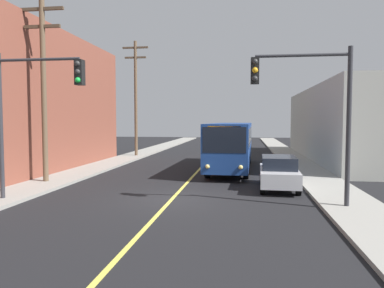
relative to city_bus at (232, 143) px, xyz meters
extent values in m
plane|color=black|center=(-2.20, -10.22, -1.82)|extent=(120.00, 120.00, 0.00)
cube|color=gray|center=(-9.45, -0.22, -1.74)|extent=(2.50, 90.00, 0.15)
cube|color=gray|center=(5.05, -0.22, -1.74)|extent=(2.50, 90.00, 0.15)
cube|color=#D8CC4C|center=(-2.20, 4.78, -1.81)|extent=(0.16, 60.00, 0.01)
cube|color=black|center=(-10.74, -3.53, -0.22)|extent=(0.06, 14.44, 1.30)
cube|color=black|center=(-10.74, -3.53, 2.98)|extent=(0.06, 14.44, 1.30)
cube|color=#B2B2A8|center=(12.30, 7.58, 1.25)|extent=(12.00, 23.58, 6.13)
cube|color=black|center=(6.34, 7.58, -0.22)|extent=(0.06, 16.51, 1.30)
cube|color=navy|center=(0.00, 0.01, 0.01)|extent=(2.94, 12.08, 2.75)
cube|color=black|center=(-0.19, -5.96, 0.53)|extent=(2.35, 0.16, 1.40)
cube|color=black|center=(0.20, 5.99, 0.63)|extent=(2.30, 0.15, 1.10)
cube|color=black|center=(-1.25, 0.05, 0.53)|extent=(0.39, 10.20, 1.10)
cube|color=black|center=(1.25, -0.03, 0.53)|extent=(0.39, 10.20, 1.10)
cube|color=orange|center=(-0.19, -5.95, 1.13)|extent=(1.79, 0.12, 0.30)
sphere|color=#F9D872|center=(-1.09, -5.97, -0.92)|extent=(0.24, 0.24, 0.24)
sphere|color=#F9D872|center=(0.70, -6.03, -0.92)|extent=(0.24, 0.24, 0.24)
cylinder|color=black|center=(-1.26, -4.15, -1.32)|extent=(0.33, 1.01, 1.00)
cylinder|color=black|center=(0.99, -4.22, -1.32)|extent=(0.33, 1.01, 1.00)
cylinder|color=black|center=(-1.01, 3.55, -1.32)|extent=(0.33, 1.01, 1.00)
cylinder|color=black|center=(1.24, 3.47, -1.32)|extent=(0.33, 1.01, 1.00)
cube|color=#B7B7BC|center=(2.58, -7.16, -1.15)|extent=(1.96, 4.46, 0.70)
cube|color=black|center=(2.58, -7.16, -0.50)|extent=(1.71, 2.52, 0.60)
cylinder|color=black|center=(1.72, -8.63, -1.50)|extent=(0.24, 0.65, 0.64)
cylinder|color=black|center=(3.32, -8.69, -1.50)|extent=(0.24, 0.65, 0.64)
cylinder|color=black|center=(1.83, -5.63, -1.50)|extent=(0.24, 0.65, 0.64)
cylinder|color=black|center=(3.43, -5.69, -1.50)|extent=(0.24, 0.65, 0.64)
cylinder|color=brown|center=(-9.65, -7.39, 3.16)|extent=(0.28, 0.28, 9.65)
cube|color=#4C3D2D|center=(-9.65, -7.39, 7.38)|extent=(2.40, 0.16, 0.16)
cube|color=#4C3D2D|center=(-9.65, -7.39, 6.48)|extent=(2.00, 0.16, 0.16)
cylinder|color=brown|center=(-9.13, 7.76, 3.60)|extent=(0.28, 0.28, 10.54)
cube|color=#4C3D2D|center=(-9.13, 7.76, 8.27)|extent=(2.40, 0.16, 0.16)
cube|color=#4C3D2D|center=(-9.13, 7.76, 7.37)|extent=(2.00, 0.16, 0.16)
cylinder|color=#2D2D33|center=(-9.15, -11.72, 1.33)|extent=(0.18, 0.18, 6.00)
cylinder|color=#2D2D33|center=(-7.40, -11.72, 4.03)|extent=(3.50, 0.12, 0.12)
cube|color=black|center=(-5.65, -11.72, 3.48)|extent=(0.32, 0.36, 1.00)
sphere|color=#2D2D2D|center=(-5.65, -11.91, 3.80)|extent=(0.22, 0.22, 0.22)
sphere|color=#2D2D2D|center=(-5.65, -11.91, 3.48)|extent=(0.22, 0.22, 0.22)
sphere|color=green|center=(-5.65, -11.91, 3.16)|extent=(0.22, 0.22, 0.22)
cylinder|color=#2D2D33|center=(4.75, -11.24, 1.33)|extent=(0.18, 0.18, 6.00)
cylinder|color=#2D2D33|center=(3.00, -11.24, 4.03)|extent=(3.50, 0.12, 0.12)
cube|color=black|center=(1.25, -11.24, 3.48)|extent=(0.32, 0.36, 1.00)
sphere|color=#2D2D2D|center=(1.25, -11.43, 3.80)|extent=(0.22, 0.22, 0.22)
sphere|color=#F2A519|center=(1.25, -11.43, 3.48)|extent=(0.22, 0.22, 0.22)
sphere|color=#2D2D2D|center=(1.25, -11.43, 3.16)|extent=(0.22, 0.22, 0.22)
camera|label=1|loc=(0.86, -25.93, 1.57)|focal=34.90mm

